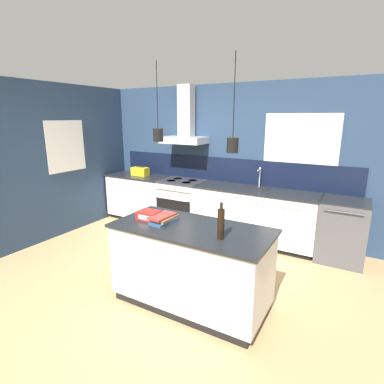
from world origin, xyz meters
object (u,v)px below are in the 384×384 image
Objects in this scene: dishwasher at (342,231)px; yellow_toolbox at (140,171)px; book_stack at (164,219)px; red_supply_box at (149,215)px; oven_range at (182,204)px; bottle_on_island at (221,223)px.

yellow_toolbox reaches higher than dishwasher.
red_supply_box is (-0.21, 0.00, 0.01)m from book_stack.
dishwasher is at bearing 0.09° from oven_range.
red_supply_box is at bearing -133.18° from dishwasher.
book_stack is 0.21m from red_supply_box.
red_supply_box is (-1.90, -2.03, 0.51)m from dishwasher.
red_supply_box is at bearing -68.19° from oven_range.
oven_range is 3.82× the size of red_supply_box.
oven_range is 2.68× the size of yellow_toolbox.
dishwasher is 2.52× the size of bottle_on_island.
red_supply_box is (-0.94, 0.10, -0.10)m from bottle_on_island.
dishwasher is 2.41m from bottle_on_island.
red_supply_box is 2.70m from yellow_toolbox.
oven_range is at bearing 111.81° from red_supply_box.
dishwasher is at bearing -0.00° from yellow_toolbox.
yellow_toolbox is (-0.98, 0.00, 0.54)m from oven_range.
book_stack is at bearing -63.34° from oven_range.
oven_range is 2.70× the size of book_stack.
bottle_on_island is 1.07× the size of book_stack.
dishwasher is (2.71, 0.00, 0.00)m from oven_range.
oven_range is at bearing -0.26° from yellow_toolbox.
bottle_on_island reaches higher than oven_range.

